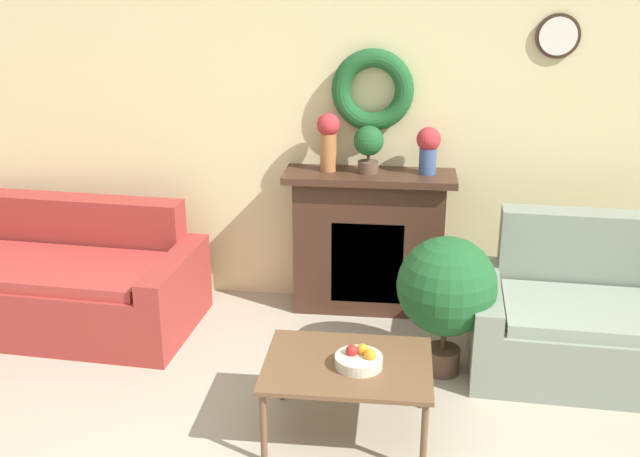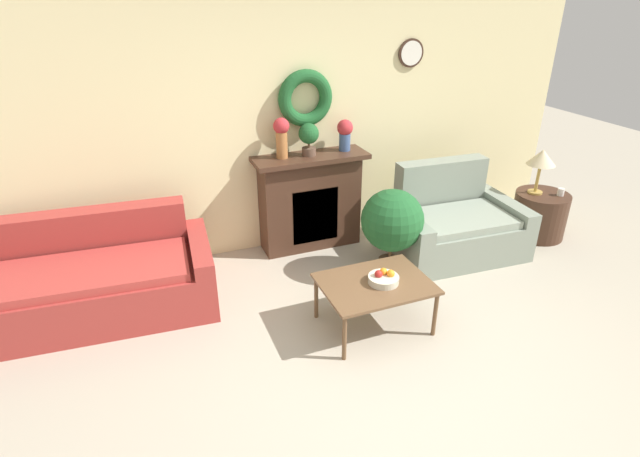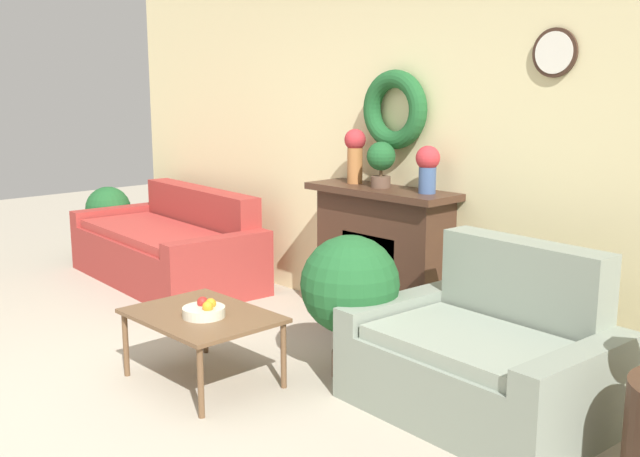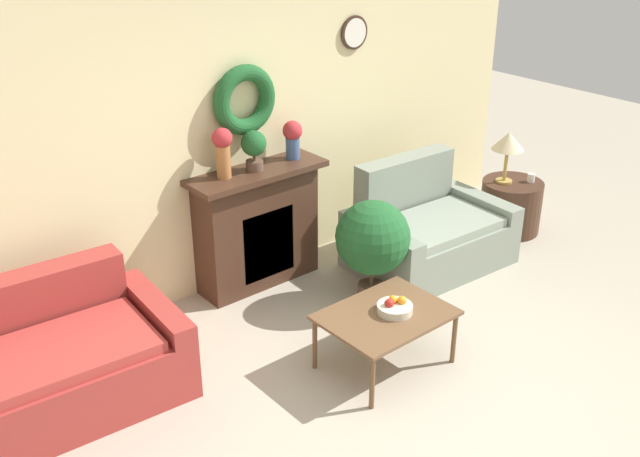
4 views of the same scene
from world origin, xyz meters
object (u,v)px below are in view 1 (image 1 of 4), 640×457
(fireplace, at_px, (368,241))
(vase_on_mantel_left, at_px, (328,137))
(loveseat_right, at_px, (581,321))
(potted_plant_on_mantel, at_px, (369,145))
(vase_on_mantel_right, at_px, (428,147))
(fruit_bowl, at_px, (359,359))
(coffee_table, at_px, (348,369))
(potted_plant_floor_by_loveseat, at_px, (447,289))
(couch_left, at_px, (53,282))

(fireplace, xyz_separation_m, vase_on_mantel_left, (-0.30, 0.01, 0.77))
(loveseat_right, distance_m, potted_plant_on_mantel, 1.83)
(vase_on_mantel_right, bearing_deg, vase_on_mantel_left, 180.00)
(fruit_bowl, bearing_deg, fireplace, 91.15)
(coffee_table, distance_m, potted_plant_on_mantel, 1.81)
(coffee_table, bearing_deg, potted_plant_on_mantel, 89.46)
(vase_on_mantel_left, bearing_deg, potted_plant_floor_by_loveseat, -47.10)
(fruit_bowl, xyz_separation_m, potted_plant_floor_by_loveseat, (0.49, 0.75, 0.10))
(coffee_table, height_order, fruit_bowl, fruit_bowl)
(couch_left, xyz_separation_m, loveseat_right, (3.63, -0.23, 0.01))
(fireplace, relative_size, fruit_bowl, 4.73)
(couch_left, relative_size, vase_on_mantel_right, 6.44)
(couch_left, bearing_deg, potted_plant_floor_by_loveseat, -4.45)
(vase_on_mantel_right, bearing_deg, potted_plant_floor_by_loveseat, -82.15)
(fireplace, xyz_separation_m, potted_plant_floor_by_loveseat, (0.52, -0.88, 0.04))
(fireplace, xyz_separation_m, coffee_table, (-0.03, -1.60, -0.14))
(coffee_table, distance_m, potted_plant_floor_by_loveseat, 0.93)
(fireplace, bearing_deg, loveseat_right, -26.08)
(loveseat_right, bearing_deg, potted_plant_on_mantel, 157.98)
(potted_plant_floor_by_loveseat, bearing_deg, vase_on_mantel_left, 132.90)
(vase_on_mantel_left, height_order, vase_on_mantel_right, vase_on_mantel_left)
(vase_on_mantel_left, bearing_deg, couch_left, -166.66)
(loveseat_right, relative_size, potted_plant_floor_by_loveseat, 1.59)
(fireplace, relative_size, vase_on_mantel_left, 2.94)
(fireplace, bearing_deg, vase_on_mantel_right, 0.79)
(vase_on_mantel_right, height_order, potted_plant_on_mantel, potted_plant_on_mantel)
(fruit_bowl, height_order, vase_on_mantel_right, vase_on_mantel_right)
(potted_plant_on_mantel, bearing_deg, vase_on_mantel_left, 175.98)
(coffee_table, bearing_deg, loveseat_right, 32.73)
(fireplace, height_order, loveseat_right, fireplace)
(vase_on_mantel_left, height_order, potted_plant_on_mantel, vase_on_mantel_left)
(fireplace, relative_size, loveseat_right, 0.84)
(vase_on_mantel_right, height_order, potted_plant_floor_by_loveseat, vase_on_mantel_right)
(fireplace, distance_m, couch_left, 2.29)
(potted_plant_floor_by_loveseat, bearing_deg, fireplace, 120.76)
(vase_on_mantel_right, bearing_deg, couch_left, -170.12)
(couch_left, bearing_deg, vase_on_mantel_left, 17.63)
(fruit_bowl, bearing_deg, vase_on_mantel_right, 77.26)
(vase_on_mantel_left, height_order, potted_plant_floor_by_loveseat, vase_on_mantel_left)
(fireplace, xyz_separation_m, vase_on_mantel_right, (0.40, 0.01, 0.72))
(potted_plant_floor_by_loveseat, bearing_deg, coffee_table, -127.36)
(potted_plant_on_mantel, bearing_deg, loveseat_right, -25.37)
(loveseat_right, bearing_deg, fireplace, 157.28)
(couch_left, height_order, coffee_table, couch_left)
(fireplace, xyz_separation_m, couch_left, (-2.24, -0.45, -0.23))
(couch_left, xyz_separation_m, vase_on_mantel_right, (2.64, 0.46, 0.95))
(vase_on_mantel_left, bearing_deg, fireplace, -1.07)
(couch_left, height_order, vase_on_mantel_right, vase_on_mantel_right)
(fireplace, height_order, vase_on_mantel_right, vase_on_mantel_right)
(potted_plant_on_mantel, relative_size, potted_plant_floor_by_loveseat, 0.37)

